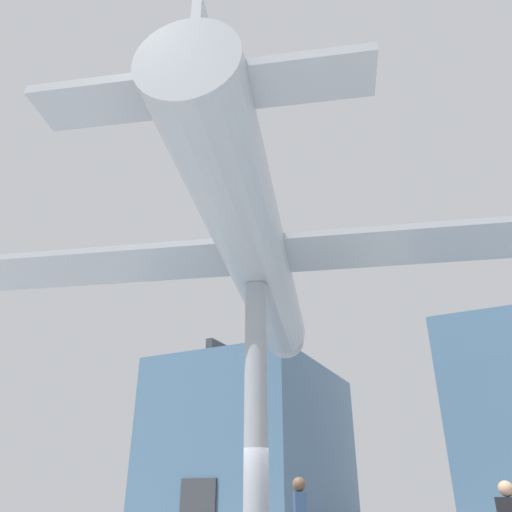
# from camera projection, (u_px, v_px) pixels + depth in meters

# --- Properties ---
(glass_pavilion_left) EXTENTS (8.16, 11.19, 8.81)m
(glass_pavilion_left) POSITION_uv_depth(u_px,v_px,m) (255.00, 446.00, 27.41)
(glass_pavilion_left) COLOR slate
(glass_pavilion_left) RESTS_ON ground_plane
(support_pylon_central) EXTENTS (0.60, 0.60, 6.73)m
(support_pylon_central) POSITION_uv_depth(u_px,v_px,m) (256.00, 411.00, 12.30)
(support_pylon_central) COLOR #999EA3
(support_pylon_central) RESTS_ON ground_plane
(suspended_airplane) EXTENTS (18.54, 15.84, 2.80)m
(suspended_airplane) POSITION_uv_depth(u_px,v_px,m) (257.00, 260.00, 14.44)
(suspended_airplane) COLOR #B2B7BC
(suspended_airplane) RESTS_ON support_pylon_central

